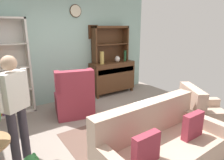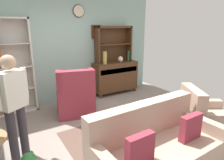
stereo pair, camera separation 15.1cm
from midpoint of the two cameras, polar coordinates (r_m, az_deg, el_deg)
ground_plane at (r=3.80m, az=1.50°, el=-15.03°), size 5.40×4.60×0.02m
wall_back at (r=5.21m, az=-11.51°, el=9.56°), size 5.00×0.09×2.80m
area_rug at (r=3.69m, az=6.87°, el=-15.92°), size 2.24×1.63×0.01m
bookshelf at (r=4.76m, az=-27.63°, el=3.10°), size 0.90×0.30×2.10m
sideboard at (r=5.69m, az=1.71°, el=1.16°), size 1.30×0.45×0.92m
sideboard_hutch at (r=5.61m, az=1.17°, el=11.84°), size 1.10×0.26×1.00m
vase_tall at (r=5.30m, az=-1.30°, el=6.50°), size 0.11×0.11×0.34m
vase_round at (r=5.60m, az=3.24°, el=6.10°), size 0.15×0.15×0.17m
bottle_wine at (r=5.72m, az=5.53°, el=6.96°), size 0.07×0.07×0.31m
couch_floral at (r=2.86m, az=14.30°, el=-19.24°), size 1.82×0.89×0.90m
armchair_floral at (r=3.99m, az=26.33°, el=-10.36°), size 1.06×1.05×0.88m
wingback_chair at (r=4.39m, az=-9.60°, el=-5.17°), size 0.95×0.97×1.05m
person_reading at (r=3.01m, az=-25.52°, el=-5.73°), size 0.48×0.35×1.56m
coffee_table at (r=3.47m, az=8.17°, el=-11.50°), size 0.80×0.50×0.42m
book_stack at (r=3.47m, az=9.12°, el=-9.36°), size 0.21×0.16×0.10m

